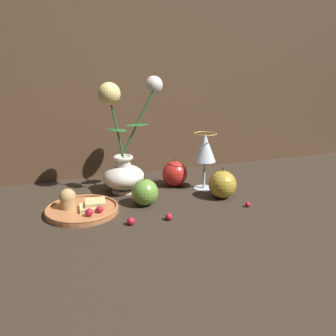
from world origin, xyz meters
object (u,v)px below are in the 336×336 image
apple_near_glass (222,184)px  plate_with_pastries (81,207)px  wine_glass (205,150)px  apple_beside_vase (175,174)px  vase (124,156)px  apple_at_table_edge (145,192)px

apple_near_glass → plate_with_pastries: bearing=175.5°
wine_glass → apple_beside_vase: wine_glass is taller
vase → apple_at_table_edge: 0.15m
wine_glass → apple_near_glass: (0.01, -0.09, -0.08)m
plate_with_pastries → apple_beside_vase: 0.33m
vase → apple_near_glass: vase is taller
apple_beside_vase → apple_near_glass: (0.09, -0.15, -0.00)m
plate_with_pastries → wine_glass: bearing=8.6°
plate_with_pastries → vase: bearing=38.7°
vase → plate_with_pastries: (-0.14, -0.12, -0.10)m
apple_beside_vase → apple_at_table_edge: size_ratio=1.09×
apple_beside_vase → apple_at_table_edge: bearing=-137.7°
plate_with_pastries → apple_beside_vase: bearing=20.5°
plate_with_pastries → apple_at_table_edge: bearing=-2.8°
wine_glass → apple_near_glass: wine_glass is taller
vase → plate_with_pastries: 0.21m
plate_with_pastries → wine_glass: (0.38, 0.06, 0.11)m
plate_with_pastries → apple_near_glass: apple_near_glass is taller
plate_with_pastries → apple_beside_vase: (0.31, 0.11, 0.03)m
plate_with_pastries → wine_glass: size_ratio=1.07×
plate_with_pastries → wine_glass: 0.40m
wine_glass → apple_near_glass: size_ratio=1.90×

